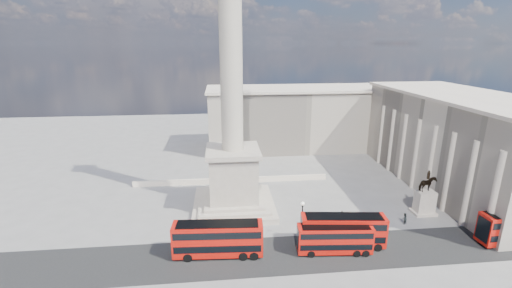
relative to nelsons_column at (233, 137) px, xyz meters
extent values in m
plane|color=gray|center=(0.00, -5.00, -12.92)|extent=(180.00, 180.00, 0.00)
cube|color=#272727|center=(5.00, -15.00, -12.91)|extent=(120.00, 9.00, 0.01)
cube|color=#B5A996|center=(0.00, 0.00, -12.42)|extent=(14.00, 14.00, 1.00)
cube|color=#B5A996|center=(0.00, 0.00, -11.67)|extent=(12.00, 12.00, 0.50)
cube|color=#B5A996|center=(0.00, 0.00, -11.17)|extent=(10.00, 10.00, 0.50)
cube|color=#B5A996|center=(0.00, 0.00, -6.92)|extent=(8.00, 8.00, 8.00)
cube|color=#B5A996|center=(0.00, 0.00, -2.52)|extent=(9.00, 9.00, 0.80)
cylinder|color=#BBB09B|center=(0.00, 0.00, 14.88)|extent=(3.60, 3.60, 34.00)
cube|color=beige|center=(0.00, 11.00, -12.37)|extent=(40.00, 0.60, 1.10)
cube|color=beige|center=(45.00, 5.00, -3.92)|extent=(18.00, 45.00, 18.00)
cube|color=beige|center=(45.00, 5.00, 5.38)|extent=(19.00, 46.00, 0.60)
cube|color=beige|center=(20.00, 35.00, -4.92)|extent=(50.00, 16.00, 16.00)
cube|color=beige|center=(20.00, 35.00, 3.38)|extent=(51.00, 17.00, 0.60)
cube|color=red|center=(-2.70, -14.28, -10.32)|extent=(12.18, 3.44, 4.43)
cube|color=black|center=(-2.70, -14.28, -11.11)|extent=(11.71, 3.47, 0.99)
cube|color=black|center=(-2.70, -14.28, -9.14)|extent=(11.71, 3.47, 0.99)
cube|color=black|center=(-2.70, -14.28, -8.07)|extent=(10.97, 3.10, 0.07)
cylinder|color=black|center=(-6.66, -14.05, -12.32)|extent=(1.37, 2.92, 1.20)
cylinder|color=black|center=(0.67, -14.48, -12.32)|extent=(1.37, 2.92, 1.20)
cylinder|color=black|center=(2.11, -14.57, -12.32)|extent=(1.37, 2.92, 1.20)
cube|color=red|center=(14.85, -13.82, -10.38)|extent=(12.00, 3.98, 4.33)
cube|color=black|center=(14.85, -13.82, -11.15)|extent=(11.54, 3.98, 0.96)
cube|color=black|center=(14.85, -13.82, -9.23)|extent=(11.54, 3.98, 0.96)
cube|color=black|center=(14.85, -13.82, -8.18)|extent=(10.80, 3.58, 0.06)
cylinder|color=black|center=(10.99, -13.39, -12.33)|extent=(1.48, 2.91, 1.18)
cylinder|color=black|center=(18.12, -14.19, -12.33)|extent=(1.48, 2.91, 1.18)
cylinder|color=black|center=(19.53, -14.35, -12.33)|extent=(1.48, 2.91, 1.18)
cube|color=red|center=(13.21, -15.26, -10.72)|extent=(10.34, 3.13, 3.75)
cube|color=black|center=(13.21, -15.26, -11.39)|extent=(9.93, 3.16, 0.83)
cube|color=black|center=(13.21, -15.26, -9.72)|extent=(9.93, 3.16, 0.83)
cube|color=black|center=(13.21, -15.26, -8.82)|extent=(9.30, 2.82, 0.06)
cylinder|color=black|center=(9.86, -14.98, -12.41)|extent=(1.21, 2.51, 1.02)
cylinder|color=black|center=(16.05, -15.49, -12.41)|extent=(1.21, 2.51, 1.02)
cylinder|color=black|center=(17.27, -15.59, -12.41)|extent=(1.21, 2.51, 1.02)
cylinder|color=black|center=(36.63, -15.67, -12.32)|extent=(1.28, 2.86, 1.19)
cylinder|color=black|center=(9.48, -11.55, -12.68)|extent=(0.41, 0.41, 0.47)
cylinder|color=black|center=(9.48, -11.55, -10.13)|extent=(0.15, 0.15, 5.58)
cylinder|color=black|center=(9.48, -11.55, -7.43)|extent=(0.28, 0.28, 0.28)
sphere|color=silver|center=(9.48, -11.55, -7.10)|extent=(0.52, 0.52, 0.52)
cube|color=beige|center=(31.98, -5.79, -12.68)|extent=(3.73, 2.80, 0.47)
cube|color=beige|center=(31.98, -5.79, -10.86)|extent=(2.99, 2.05, 4.10)
imported|color=black|center=(31.98, -5.79, -7.55)|extent=(3.26, 2.23, 2.52)
cylinder|color=black|center=(31.98, -5.79, -5.99)|extent=(0.47, 0.47, 1.12)
sphere|color=black|center=(31.98, -5.79, -5.24)|extent=(0.34, 0.34, 0.34)
cylinder|color=#332319|center=(40.68, -12.09, -9.39)|extent=(0.28, 0.28, 7.06)
cylinder|color=#332319|center=(37.72, -5.98, -9.54)|extent=(0.31, 0.31, 6.76)
cylinder|color=#332319|center=(39.11, 6.48, -9.13)|extent=(0.32, 0.32, 7.58)
imported|color=#212725|center=(14.27, -7.04, -12.16)|extent=(0.66, 0.60, 1.52)
imported|color=#212725|center=(26.94, -8.77, -11.97)|extent=(1.13, 1.02, 1.89)
imported|color=#212725|center=(17.23, -6.94, -11.98)|extent=(0.68, 1.17, 1.87)
camera|label=1|loc=(-1.76, -55.18, 14.93)|focal=24.00mm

